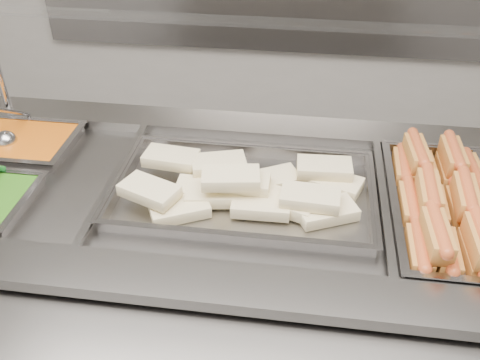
# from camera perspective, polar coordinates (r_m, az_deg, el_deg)

# --- Properties ---
(steam_counter) EXTENTS (2.02, 0.90, 0.96)m
(steam_counter) POSITION_cam_1_polar(r_m,az_deg,el_deg) (1.87, -1.66, -12.58)
(steam_counter) COLOR slate
(steam_counter) RESTS_ON ground
(tray_rail) EXTENTS (1.93, 0.41, 0.06)m
(tray_rail) POSITION_cam_1_polar(r_m,az_deg,el_deg) (1.20, -6.49, -18.05)
(tray_rail) COLOR gray
(tray_rail) RESTS_ON steam_counter
(sneeze_guard) EXTENTS (1.77, 0.32, 0.47)m
(sneeze_guard) POSITION_cam_1_polar(r_m,az_deg,el_deg) (1.57, -0.78, 16.15)
(sneeze_guard) COLOR silver
(sneeze_guard) RESTS_ON steam_counter
(pan_hotdogs) EXTENTS (0.37, 0.59, 0.11)m
(pan_hotdogs) POSITION_cam_1_polar(r_m,az_deg,el_deg) (1.62, 22.17, -3.74)
(pan_hotdogs) COLOR gray
(pan_hotdogs) RESTS_ON steam_counter
(pan_wraps) EXTENTS (0.73, 0.43, 0.08)m
(pan_wraps) POSITION_cam_1_polar(r_m,az_deg,el_deg) (1.56, 0.39, -1.60)
(pan_wraps) COLOR gray
(pan_wraps) RESTS_ON steam_counter
(pan_beans) EXTENTS (0.32, 0.26, 0.11)m
(pan_beans) POSITION_cam_1_polar(r_m,az_deg,el_deg) (1.92, -21.96, 2.85)
(pan_beans) COLOR gray
(pan_beans) RESTS_ON steam_counter
(hotdogs_in_buns) EXTENTS (0.33, 0.56, 0.13)m
(hotdogs_in_buns) POSITION_cam_1_polar(r_m,az_deg,el_deg) (1.58, 21.61, -2.49)
(hotdogs_in_buns) COLOR #AD5724
(hotdogs_in_buns) RESTS_ON pan_hotdogs
(tortilla_wraps) EXTENTS (0.69, 0.33, 0.10)m
(tortilla_wraps) POSITION_cam_1_polar(r_m,az_deg,el_deg) (1.52, 0.86, -0.78)
(tortilla_wraps) COLOR beige
(tortilla_wraps) RESTS_ON pan_wraps
(ladle) EXTENTS (0.08, 0.21, 0.16)m
(ladle) POSITION_cam_1_polar(r_m,az_deg,el_deg) (1.90, -23.62, 3.96)
(ladle) COLOR #AAABAF
(ladle) RESTS_ON pan_beans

